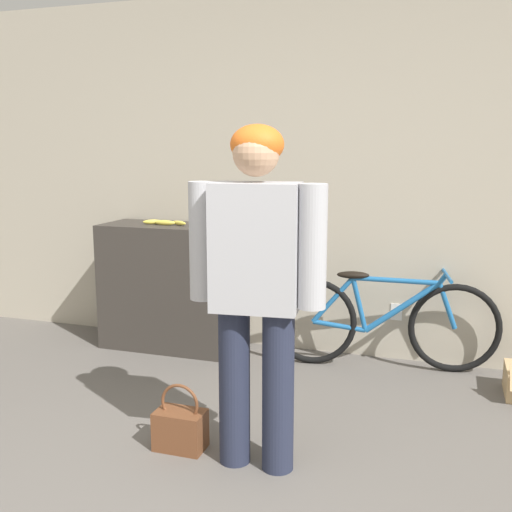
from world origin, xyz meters
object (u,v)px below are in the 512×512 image
object	(u,v)px
banana	(165,222)
handbag	(180,428)
person	(256,273)
bicycle	(382,321)

from	to	relation	value
banana	handbag	size ratio (longest dim) A/B	1.05
person	bicycle	size ratio (longest dim) A/B	1.03
banana	handbag	world-z (taller)	banana
person	handbag	xyz separation A→B (m)	(-0.41, 0.03, -0.83)
bicycle	handbag	bearing A→B (deg)	-128.01
banana	person	bearing A→B (deg)	-50.54
banana	bicycle	bearing A→B (deg)	2.23
person	banana	size ratio (longest dim) A/B	4.43
handbag	banana	bearing A→B (deg)	118.63
bicycle	person	bearing A→B (deg)	-114.17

